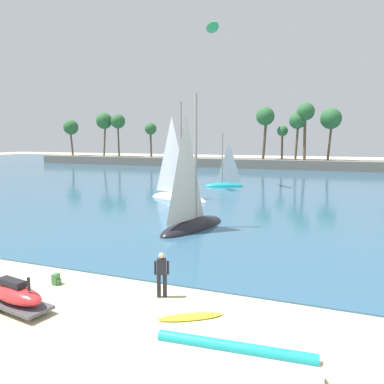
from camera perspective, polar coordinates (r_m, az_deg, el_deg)
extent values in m
cube|color=#33607F|center=(64.62, 15.27, 2.61)|extent=(220.00, 102.06, 0.06)
cube|color=slate|center=(75.51, 16.19, 3.96)|extent=(119.10, 6.00, 1.80)
cylinder|color=brown|center=(88.79, -10.98, 7.82)|extent=(0.43, 0.69, 7.93)
sphere|color=#2D6633|center=(88.88, -11.04, 10.37)|extent=(3.25, 3.25, 3.25)
cylinder|color=brown|center=(76.72, 13.36, 6.85)|extent=(0.43, 0.59, 5.52)
sphere|color=#2D6633|center=(76.72, 13.42, 8.91)|extent=(2.07, 2.07, 2.07)
cylinder|color=brown|center=(75.04, 15.44, 7.48)|extent=(0.74, 0.47, 7.39)
sphere|color=#2D6633|center=(75.12, 15.55, 10.29)|extent=(3.11, 3.11, 3.11)
cylinder|color=brown|center=(76.36, 10.85, 7.98)|extent=(1.01, 0.80, 8.35)
sphere|color=#2D6633|center=(76.48, 10.93, 11.09)|extent=(3.56, 3.56, 3.56)
cylinder|color=brown|center=(76.54, 19.98, 7.42)|extent=(0.85, 0.67, 7.74)
sphere|color=#2D6633|center=(76.63, 20.12, 10.30)|extent=(3.89, 3.89, 3.89)
cylinder|color=brown|center=(85.86, -6.19, 7.35)|extent=(0.73, 0.73, 6.25)
sphere|color=#2D6633|center=(85.88, -6.22, 9.42)|extent=(2.63, 2.63, 2.63)
cylinder|color=brown|center=(96.25, -17.62, 7.24)|extent=(0.70, 0.70, 6.76)
sphere|color=#2D6633|center=(96.29, -17.70, 9.24)|extent=(3.50, 3.50, 3.50)
cylinder|color=brown|center=(74.69, 16.55, 8.05)|extent=(0.74, 0.98, 9.01)
sphere|color=#2D6633|center=(74.86, 16.68, 11.49)|extent=(3.27, 3.27, 3.27)
cylinder|color=brown|center=(90.77, -12.96, 7.81)|extent=(0.83, 0.76, 8.10)
sphere|color=#2D6633|center=(90.86, -13.04, 10.36)|extent=(3.71, 3.71, 3.71)
cube|color=white|center=(10.09, 7.11, -22.89)|extent=(3.89, 1.45, 0.94)
cylinder|color=#1EADB2|center=(9.25, 6.41, -22.12)|extent=(3.63, 0.54, 0.27)
cube|color=#4C4C51|center=(14.49, -24.79, -14.98)|extent=(2.73, 1.42, 0.10)
cylinder|color=black|center=(15.23, -24.18, -14.10)|extent=(0.33, 0.15, 0.32)
ellipsoid|color=red|center=(14.37, -24.86, -13.76)|extent=(2.51, 1.23, 0.56)
cube|color=black|center=(14.40, -25.41, -12.14)|extent=(1.14, 0.54, 0.20)
cylinder|color=black|center=(13.65, -23.29, -12.58)|extent=(0.10, 0.10, 0.44)
cylinder|color=#23232D|center=(14.22, -4.09, -13.82)|extent=(0.15, 0.15, 0.86)
cylinder|color=#23232D|center=(14.22, -5.00, -13.83)|extent=(0.15, 0.15, 0.86)
cube|color=#23232D|center=(13.97, -4.58, -11.08)|extent=(0.39, 0.33, 0.58)
sphere|color=beige|center=(13.84, -4.60, -9.47)|extent=(0.21, 0.21, 0.21)
cylinder|color=#23232D|center=(13.98, -3.62, -11.23)|extent=(0.09, 0.09, 0.50)
cylinder|color=#23232D|center=(13.99, -5.54, -11.24)|extent=(0.09, 0.09, 0.50)
cube|color=#47844C|center=(16.29, -19.73, -12.19)|extent=(0.22, 0.31, 0.44)
cube|color=#47844C|center=(16.25, -19.34, -12.60)|extent=(0.10, 0.23, 0.20)
ellipsoid|color=yellow|center=(12.84, -0.24, -18.20)|extent=(2.05, 1.56, 0.08)
ellipsoid|color=black|center=(24.40, 0.14, -5.43)|extent=(3.27, 6.53, 1.25)
cylinder|color=gray|center=(24.03, 0.57, 5.32)|extent=(0.19, 0.19, 7.84)
pyramid|color=silver|center=(23.19, -0.91, 3.77)|extent=(0.83, 2.79, 6.66)
ellipsoid|color=white|center=(35.76, -2.05, -1.15)|extent=(6.95, 4.05, 1.33)
cylinder|color=gray|center=(35.10, -1.68, 6.60)|extent=(0.20, 0.20, 8.33)
pyramid|color=white|center=(35.88, -3.03, 5.62)|extent=(2.90, 1.16, 7.08)
ellipsoid|color=teal|center=(45.93, 4.81, 0.84)|extent=(4.88, 3.14, 0.94)
cylinder|color=gray|center=(45.61, 4.56, 5.10)|extent=(0.14, 0.14, 5.88)
pyramid|color=white|center=(45.73, 5.55, 4.54)|extent=(2.00, 0.96, 5.00)
ellipsoid|color=green|center=(46.90, 3.07, 23.44)|extent=(3.18, 3.87, 1.08)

